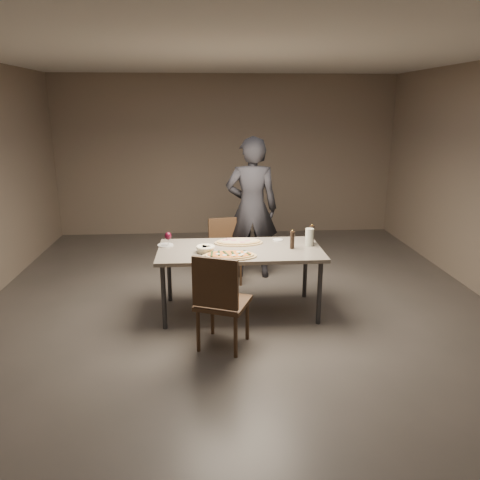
{
  "coord_description": "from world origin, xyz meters",
  "views": [
    {
      "loc": [
        -0.34,
        -4.91,
        2.27
      ],
      "look_at": [
        0.0,
        0.0,
        0.85
      ],
      "focal_mm": 35.0,
      "sensor_mm": 36.0,
      "label": 1
    }
  ],
  "objects": [
    {
      "name": "chair_far",
      "position": [
        -0.14,
        1.01,
        0.47
      ],
      "size": [
        0.46,
        0.46,
        0.84
      ],
      "rotation": [
        0.0,
        0.0,
        3.32
      ],
      "color": "#3F2B1A",
      "rests_on": "ground"
    },
    {
      "name": "dining_table",
      "position": [
        0.0,
        0.0,
        0.69
      ],
      "size": [
        1.8,
        0.9,
        0.75
      ],
      "color": "gray",
      "rests_on": "ground"
    },
    {
      "name": "oil_dish",
      "position": [
        0.46,
        0.3,
        0.76
      ],
      "size": [
        0.12,
        0.12,
        0.01
      ],
      "rotation": [
        0.0,
        0.0,
        0.14
      ],
      "color": "white",
      "rests_on": "dining_table"
    },
    {
      "name": "diner",
      "position": [
        0.24,
        1.16,
        0.95
      ],
      "size": [
        0.72,
        0.5,
        1.9
      ],
      "primitive_type": "imported",
      "rotation": [
        0.0,
        0.0,
        3.07
      ],
      "color": "black",
      "rests_on": "ground"
    },
    {
      "name": "pepper_mill_right",
      "position": [
        0.83,
        0.15,
        0.86
      ],
      "size": [
        0.06,
        0.06,
        0.23
      ],
      "rotation": [
        0.0,
        0.0,
        -0.22
      ],
      "color": "black",
      "rests_on": "dining_table"
    },
    {
      "name": "chair_near",
      "position": [
        -0.25,
        -0.85,
        0.54
      ],
      "size": [
        0.59,
        0.59,
        0.97
      ],
      "rotation": [
        0.0,
        0.0,
        -0.38
      ],
      "color": "#3F2B1A",
      "rests_on": "ground"
    },
    {
      "name": "pepper_mill_left",
      "position": [
        0.57,
        -0.03,
        0.85
      ],
      "size": [
        0.05,
        0.05,
        0.21
      ],
      "rotation": [
        0.0,
        0.0,
        -0.06
      ],
      "color": "black",
      "rests_on": "dining_table"
    },
    {
      "name": "carafe",
      "position": [
        0.79,
        0.07,
        0.85
      ],
      "size": [
        0.09,
        0.09,
        0.2
      ],
      "rotation": [
        0.0,
        0.0,
        -0.13
      ],
      "color": "silver",
      "rests_on": "dining_table"
    },
    {
      "name": "room",
      "position": [
        0.0,
        0.0,
        1.4
      ],
      "size": [
        7.0,
        7.0,
        7.0
      ],
      "color": "#544D48",
      "rests_on": "ground"
    },
    {
      "name": "wine_glass",
      "position": [
        -0.79,
        0.13,
        0.87
      ],
      "size": [
        0.08,
        0.08,
        0.17
      ],
      "rotation": [
        0.0,
        0.0,
        -0.38
      ],
      "color": "silver",
      "rests_on": "dining_table"
    },
    {
      "name": "zucchini_pizza",
      "position": [
        -0.13,
        -0.28,
        0.77
      ],
      "size": [
        0.57,
        0.32,
        0.05
      ],
      "rotation": [
        0.0,
        0.0,
        0.17
      ],
      "color": "tan",
      "rests_on": "dining_table"
    },
    {
      "name": "ham_pizza",
      "position": [
        -0.0,
        0.21,
        0.77
      ],
      "size": [
        0.55,
        0.31,
        0.04
      ],
      "rotation": [
        0.0,
        0.0,
        0.15
      ],
      "color": "tan",
      "rests_on": "dining_table"
    },
    {
      "name": "side_plate",
      "position": [
        -0.83,
        0.17,
        0.76
      ],
      "size": [
        0.18,
        0.18,
        0.01
      ],
      "rotation": [
        0.0,
        0.0,
        0.41
      ],
      "color": "white",
      "rests_on": "dining_table"
    },
    {
      "name": "bread_basket",
      "position": [
        -0.38,
        -0.1,
        0.79
      ],
      "size": [
        0.21,
        0.21,
        0.07
      ],
      "rotation": [
        0.0,
        0.0,
        0.42
      ],
      "color": "beige",
      "rests_on": "dining_table"
    }
  ]
}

